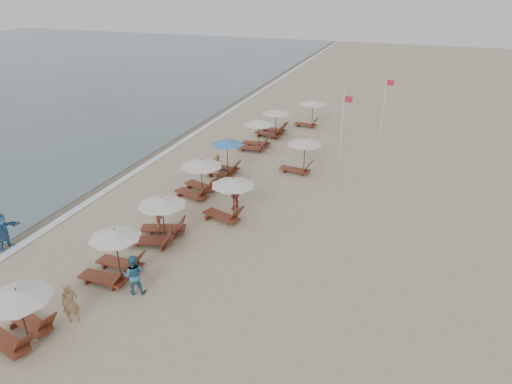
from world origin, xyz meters
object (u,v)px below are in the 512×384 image
(beachgoer_mid_b, at_px, (159,219))
(beachgoer_far_a, at_px, (236,193))
(lounger_station_4, at_px, (224,157))
(waterline_walker, at_px, (3,231))
(flag_pole_near, at_px, (343,123))
(lounger_station_5, at_px, (256,135))
(lounger_station_1, at_px, (112,255))
(lounger_station_2, at_px, (158,220))
(inland_station_1, at_px, (301,152))
(inland_station_2, at_px, (310,110))
(lounger_station_0, at_px, (17,314))
(beachgoer_far_b, at_px, (217,165))
(beachgoer_near, at_px, (71,303))
(beachgoer_mid_a, at_px, (134,275))
(lounger_station_3, at_px, (198,177))
(inland_station_0, at_px, (228,196))
(lounger_station_6, at_px, (272,123))

(beachgoer_mid_b, height_order, beachgoer_far_a, beachgoer_far_a)
(lounger_station_4, xyz_separation_m, waterline_walker, (-5.97, -11.41, -0.28))
(waterline_walker, bearing_deg, flag_pole_near, -33.84)
(lounger_station_5, bearing_deg, lounger_station_1, -90.69)
(lounger_station_2, height_order, lounger_station_5, lounger_station_2)
(inland_station_1, relative_size, inland_station_2, 1.03)
(lounger_station_0, distance_m, inland_station_1, 18.37)
(beachgoer_mid_b, bearing_deg, flag_pole_near, -48.87)
(lounger_station_2, xyz_separation_m, beachgoer_far_b, (-0.59, 7.87, -0.29))
(beachgoer_near, bearing_deg, beachgoer_mid_a, 24.00)
(beachgoer_near, bearing_deg, lounger_station_4, 53.36)
(lounger_station_5, relative_size, beachgoer_mid_b, 1.74)
(beachgoer_mid_a, height_order, beachgoer_far_b, beachgoer_mid_a)
(lounger_station_1, relative_size, flag_pole_near, 0.57)
(lounger_station_2, bearing_deg, lounger_station_5, 90.12)
(beachgoer_near, distance_m, beachgoer_far_b, 13.91)
(lounger_station_0, distance_m, beachgoer_near, 1.70)
(lounger_station_2, bearing_deg, lounger_station_4, 91.85)
(lounger_station_1, height_order, beachgoer_far_a, lounger_station_1)
(beachgoer_near, bearing_deg, beachgoer_far_b, 54.73)
(inland_station_1, xyz_separation_m, inland_station_2, (-1.80, 9.87, 0.06))
(lounger_station_1, bearing_deg, beachgoer_near, -85.50)
(lounger_station_3, height_order, beachgoer_near, lounger_station_3)
(beachgoer_near, height_order, beachgoer_far_b, beachgoer_near)
(beachgoer_far_a, bearing_deg, beachgoer_mid_a, -7.87)
(lounger_station_1, distance_m, lounger_station_5, 16.68)
(inland_station_1, height_order, beachgoer_mid_a, inland_station_1)
(lounger_station_3, bearing_deg, inland_station_0, -38.52)
(lounger_station_3, height_order, beachgoer_mid_a, lounger_station_3)
(lounger_station_6, bearing_deg, lounger_station_4, -92.38)
(lounger_station_4, height_order, inland_station_1, lounger_station_4)
(inland_station_2, distance_m, beachgoer_mid_b, 19.70)
(inland_station_1, relative_size, flag_pole_near, 0.60)
(beachgoer_far_b, bearing_deg, beachgoer_mid_b, -148.26)
(beachgoer_far_a, bearing_deg, lounger_station_6, -171.60)
(lounger_station_6, height_order, beachgoer_near, lounger_station_6)
(beachgoer_mid_b, xyz_separation_m, waterline_walker, (-5.90, -3.65, 0.13))
(beachgoer_mid_b, relative_size, beachgoer_far_b, 1.01)
(lounger_station_2, xyz_separation_m, beachgoer_near, (-0.01, -6.03, -0.25))
(inland_station_0, height_order, inland_station_1, same)
(beachgoer_far_b, distance_m, waterline_walker, 12.28)
(lounger_station_1, bearing_deg, inland_station_0, 68.16)
(lounger_station_0, xyz_separation_m, inland_station_1, (5.08, 17.65, 0.27))
(lounger_station_4, relative_size, lounger_station_6, 0.87)
(lounger_station_3, bearing_deg, lounger_station_1, -88.05)
(lounger_station_6, bearing_deg, beachgoer_mid_a, -87.00)
(lounger_station_4, xyz_separation_m, lounger_station_5, (0.24, 5.09, -0.09))
(inland_station_0, distance_m, beachgoer_far_b, 5.70)
(lounger_station_1, xyz_separation_m, inland_station_1, (4.34, 13.47, 0.35))
(lounger_station_6, bearing_deg, lounger_station_0, -92.50)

